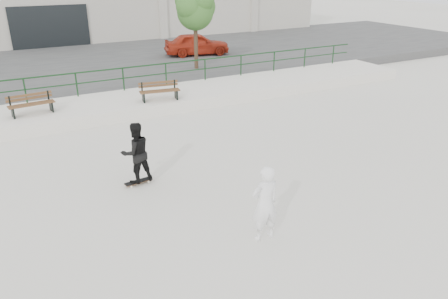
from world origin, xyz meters
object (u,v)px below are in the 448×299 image
bench_right (159,91)px  red_car (197,44)px  bench_left (31,104)px  tree (195,8)px  standing_skater (136,153)px  seated_skater (265,204)px  skateboard (138,182)px

bench_right → red_car: bearing=65.1°
bench_left → red_car: bearing=30.2°
tree → standing_skater: 12.86m
tree → seated_skater: (-5.18, -14.45, -2.74)m
bench_right → tree: size_ratio=0.40×
seated_skater → bench_right: bearing=-94.7°
skateboard → bench_right: bearing=57.0°
tree → skateboard: bearing=-122.7°
bench_right → seated_skater: (-1.28, -9.74, 0.01)m
standing_skater → seated_skater: size_ratio=0.97×
standing_skater → tree: bearing=-127.0°
skateboard → standing_skater: 0.88m
bench_left → tree: (8.74, 4.18, 2.75)m
red_car → skateboard: 16.39m
skateboard → seated_skater: bearing=-74.0°
bench_left → bench_right: size_ratio=0.99×
bench_right → tree: 6.71m
skateboard → standing_skater: bearing=69.2°
bench_left → red_car: red_car is taller
bench_right → seated_skater: seated_skater is taller
bench_left → tree: bearing=19.5°
tree → bench_left: bearing=-154.5°
bench_right → standing_skater: 6.56m
red_car → seated_skater: 19.14m
bench_left → tree: tree is taller
bench_left → seated_skater: size_ratio=0.94×
bench_right → skateboard: bearing=-107.0°
bench_left → seated_skater: seated_skater is taller
bench_right → tree: bearing=59.6°
seated_skater → standing_skater: bearing=-64.5°
bench_right → standing_skater: size_ratio=0.98×
skateboard → red_car: bearing=52.3°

